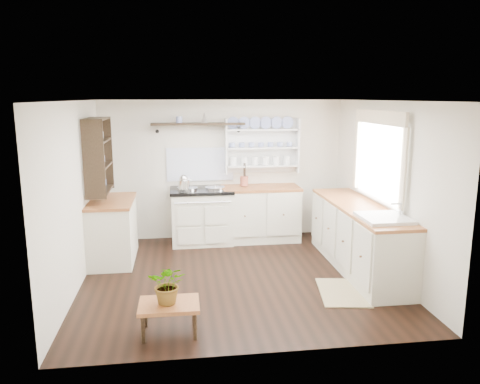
% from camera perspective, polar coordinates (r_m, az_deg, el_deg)
% --- Properties ---
extents(floor, '(4.00, 3.80, 0.01)m').
position_cam_1_polar(floor, '(6.31, -0.36, -10.31)').
color(floor, black).
rests_on(floor, ground).
extents(wall_back, '(4.00, 0.02, 2.30)m').
position_cam_1_polar(wall_back, '(7.83, -2.14, 2.74)').
color(wall_back, beige).
rests_on(wall_back, ground).
extents(wall_right, '(0.02, 3.80, 2.30)m').
position_cam_1_polar(wall_right, '(6.53, 17.30, 0.45)').
color(wall_right, beige).
rests_on(wall_right, ground).
extents(wall_left, '(0.02, 3.80, 2.30)m').
position_cam_1_polar(wall_left, '(6.06, -19.48, -0.53)').
color(wall_left, beige).
rests_on(wall_left, ground).
extents(ceiling, '(4.00, 3.80, 0.01)m').
position_cam_1_polar(ceiling, '(5.85, -0.39, 11.07)').
color(ceiling, white).
rests_on(ceiling, wall_back).
extents(window, '(0.08, 1.55, 1.22)m').
position_cam_1_polar(window, '(6.58, 16.57, 4.23)').
color(window, white).
rests_on(window, wall_right).
extents(aga_cooker, '(1.00, 0.70, 0.93)m').
position_cam_1_polar(aga_cooker, '(7.62, -4.67, -2.86)').
color(aga_cooker, silver).
rests_on(aga_cooker, floor).
extents(back_cabinets, '(1.27, 0.63, 0.90)m').
position_cam_1_polar(back_cabinets, '(7.76, 2.53, -2.55)').
color(back_cabinets, beige).
rests_on(back_cabinets, floor).
extents(right_cabinets, '(0.62, 2.43, 0.90)m').
position_cam_1_polar(right_cabinets, '(6.66, 14.24, -5.28)').
color(right_cabinets, beige).
rests_on(right_cabinets, floor).
extents(belfast_sink, '(0.55, 0.60, 0.45)m').
position_cam_1_polar(belfast_sink, '(5.91, 17.09, -4.16)').
color(belfast_sink, white).
rests_on(belfast_sink, right_cabinets).
extents(left_cabinets, '(0.62, 1.13, 0.90)m').
position_cam_1_polar(left_cabinets, '(7.03, -15.25, -4.45)').
color(left_cabinets, beige).
rests_on(left_cabinets, floor).
extents(plate_rack, '(1.20, 0.22, 0.90)m').
position_cam_1_polar(plate_rack, '(7.84, 2.62, 5.72)').
color(plate_rack, white).
rests_on(plate_rack, wall_back).
extents(high_shelf, '(1.50, 0.29, 0.16)m').
position_cam_1_polar(high_shelf, '(7.60, -5.13, 8.19)').
color(high_shelf, black).
rests_on(high_shelf, wall_back).
extents(left_shelving, '(0.28, 0.80, 1.05)m').
position_cam_1_polar(left_shelving, '(6.84, -16.89, 4.35)').
color(left_shelving, black).
rests_on(left_shelving, wall_left).
extents(kettle, '(0.18, 0.18, 0.22)m').
position_cam_1_polar(kettle, '(7.37, -6.87, 1.23)').
color(kettle, silver).
rests_on(kettle, aga_cooker).
extents(utensil_crock, '(0.13, 0.13, 0.15)m').
position_cam_1_polar(utensil_crock, '(7.69, 0.51, 1.35)').
color(utensil_crock, '#A34F3B').
rests_on(utensil_crock, back_cabinets).
extents(center_table, '(0.60, 0.43, 0.33)m').
position_cam_1_polar(center_table, '(4.87, -8.64, -13.71)').
color(center_table, brown).
rests_on(center_table, floor).
extents(potted_plant, '(0.42, 0.38, 0.41)m').
position_cam_1_polar(potted_plant, '(4.77, -8.73, -11.00)').
color(potted_plant, '#3F7233').
rests_on(potted_plant, center_table).
extents(floor_rug, '(0.68, 0.93, 0.02)m').
position_cam_1_polar(floor_rug, '(5.96, 12.39, -11.86)').
color(floor_rug, '#796646').
rests_on(floor_rug, floor).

